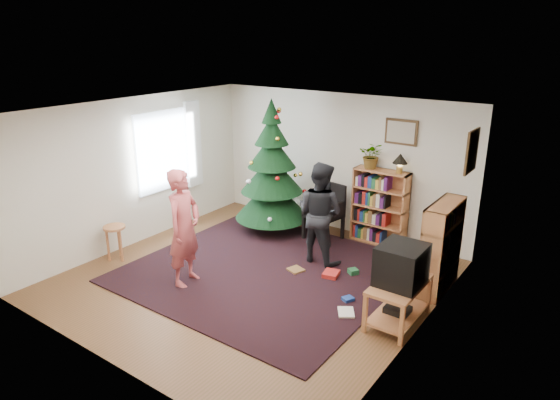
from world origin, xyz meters
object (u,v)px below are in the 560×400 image
Objects in this scene: tv_stand at (398,299)px; stool at (115,234)px; picture_right at (472,151)px; armchair at (327,209)px; potted_plant at (372,155)px; person_standing at (184,228)px; picture_back at (401,132)px; christmas_tree at (272,178)px; bookshelf_right at (441,246)px; crt_tv at (401,265)px; person_by_chair at (320,213)px; bookshelf_back at (380,206)px; table_lamp at (400,160)px.

tv_stand is 4.51m from stool.
picture_right reaches higher than stool.
armchair is 1.74× the size of stool.
person_standing is at bearing -115.52° from potted_plant.
picture_back is at bearing 44.03° from stool.
bookshelf_right is at bearing -7.18° from christmas_tree.
crt_tv is 1.27× the size of potted_plant.
bookshelf_right is 4.99m from stool.
tv_stand is 3.08m from person_standing.
bookshelf_right is 2.25× the size of crt_tv.
picture_right is 0.35× the size of person_standing.
picture_right reaches higher than potted_plant.
armchair is 1.01m from person_by_chair.
picture_back is 2.39m from christmas_tree.
person_standing is 3.79× the size of potted_plant.
bookshelf_back is 2.55m from crt_tv.
table_lamp is at bearing 46.89° from bookshelf_right.
armchair is at bearing 15.52° from christmas_tree.
armchair is at bearing -150.44° from potted_plant.
picture_right is 3.51m from christmas_tree.
crt_tv is at bearing -65.66° from table_lamp.
person_standing is at bearing -96.25° from armchair.
picture_right is at bearing -18.62° from potted_plant.
tv_stand is (1.07, -2.33, -1.62)m from picture_back.
picture_back is 1.67× the size of table_lamp.
bookshelf_back is 0.89m from potted_plant.
potted_plant is at bearing -162.44° from picture_back.
crt_tv is 0.34× the size of person_standing.
bookshelf_back and bookshelf_right have the same top height.
bookshelf_back is 2.57m from tv_stand.
armchair is (-0.83, -0.36, -0.13)m from bookshelf_back.
person_standing is at bearing -122.78° from table_lamp.
bookshelf_back is at bearing 19.17° from christmas_tree.
christmas_tree reaches higher than table_lamp.
table_lamp is (3.42, 3.10, 1.08)m from stool.
crt_tv is (1.29, -2.20, 0.14)m from bookshelf_back.
picture_back is 3.80m from person_standing.
tv_stand is at bearing -55.73° from potted_plant.
crt_tv reaches higher than stool.
stool is at bearing 37.86° from person_by_chair.
picture_right reaches higher than bookshelf_right.
christmas_tree is at bearing -160.83° from bookshelf_back.
picture_right is 1.82× the size of table_lamp.
person_by_chair is at bearing -120.96° from table_lamp.
tv_stand is (1.30, -2.20, -0.34)m from bookshelf_back.
bookshelf_right is at bearing -106.52° from picture_right.
picture_right reaches higher than table_lamp.
picture_right is at bearing -28.69° from picture_back.
bookshelf_right is at bearing 83.91° from crt_tv.
person_by_chair is at bearing -109.76° from bookshelf_back.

